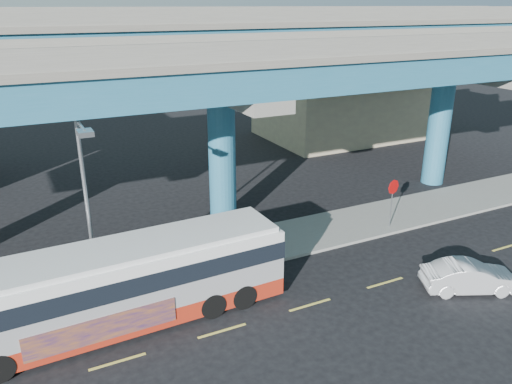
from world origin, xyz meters
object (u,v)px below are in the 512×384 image
sedan (470,277)px  street_lamp (87,189)px  transit_bus (122,283)px  stop_sign (393,193)px

sedan → street_lamp: (-14.73, 5.84, 4.60)m
transit_bus → sedan: 14.75m
sedan → street_lamp: 16.50m
sedan → stop_sign: bearing=14.2°
street_lamp → stop_sign: 16.24m
transit_bus → sedan: size_ratio=3.03×
transit_bus → street_lamp: (-0.66, 1.57, 3.45)m
street_lamp → sedan: bearing=-21.6°
transit_bus → stop_sign: 15.44m
transit_bus → sedan: bearing=-18.7°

